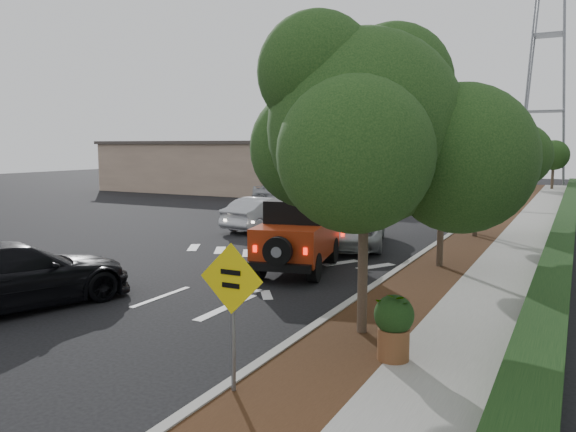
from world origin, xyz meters
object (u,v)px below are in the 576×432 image
Objects in this scene: red_jeep at (299,234)px; black_suv_oncoming at (13,275)px; silver_suv_ahead at (349,225)px; speed_hump_sign at (232,297)px.

red_jeep is 8.09m from black_suv_oncoming.
silver_suv_ahead is 2.51× the size of speed_hump_sign.
speed_hump_sign is at bearing -175.02° from black_suv_oncoming.
speed_hump_sign is (3.12, -8.57, 0.48)m from red_jeep.
black_suv_oncoming is at bearing -132.73° from red_jeep.
silver_suv_ahead is 1.04× the size of black_suv_oncoming.
red_jeep is 9.13m from speed_hump_sign.
silver_suv_ahead is at bearing -91.16° from black_suv_oncoming.
speed_hump_sign is at bearing -82.15° from red_jeep.
red_jeep is at bearing -104.19° from silver_suv_ahead.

